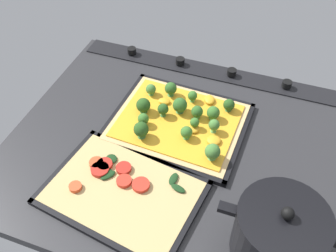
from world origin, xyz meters
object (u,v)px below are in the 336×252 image
object	(u,v)px
baking_tray_back	(123,193)
baking_tray_front	(178,124)
broccoli_pizza	(179,119)
veggie_pizza_back	(121,189)
cooking_pot	(278,234)

from	to	relation	value
baking_tray_back	baking_tray_front	bearing A→B (deg)	-101.06
broccoli_pizza	veggie_pizza_back	bearing A→B (deg)	77.07
baking_tray_front	veggie_pizza_back	bearing A→B (deg)	77.52
broccoli_pizza	veggie_pizza_back	distance (cm)	25.14
broccoli_pizza	cooking_pot	size ratio (longest dim) A/B	1.40
broccoli_pizza	baking_tray_back	size ratio (longest dim) A/B	0.91
baking_tray_front	broccoli_pizza	distance (cm)	1.80
broccoli_pizza	veggie_pizza_back	size ratio (longest dim) A/B	0.98
baking_tray_front	baking_tray_back	bearing A→B (deg)	78.94
broccoli_pizza	cooking_pot	world-z (taller)	cooking_pot
baking_tray_back	cooking_pot	distance (cm)	34.73
cooking_pot	baking_tray_back	bearing A→B (deg)	-3.11
baking_tray_front	cooking_pot	bearing A→B (deg)	137.46
baking_tray_back	veggie_pizza_back	bearing A→B (deg)	-46.86
veggie_pizza_back	broccoli_pizza	bearing A→B (deg)	-102.93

